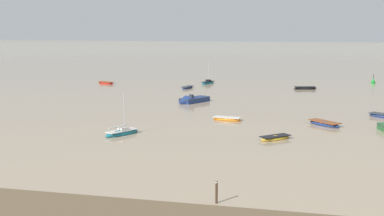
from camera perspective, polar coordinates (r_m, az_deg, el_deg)
The scene contains 11 objects.
motorboat_moored_1 at distance 81.48m, azimuth -0.15°, elevation 0.83°, with size 5.07×6.62×2.18m.
rowboat_moored_0 at distance 110.89m, azimuth -10.03°, elevation 2.91°, with size 4.44×2.90×0.66m.
sailboat_moored_0 at distance 57.84m, azimuth -8.20°, elevation -2.88°, with size 3.62×4.76×5.23m.
rowboat_moored_2 at distance 65.00m, azimuth 15.24°, elevation -1.78°, with size 4.50×4.41×0.74m.
rowboat_moored_3 at distance 100.83m, azimuth -0.54°, elevation 2.41°, with size 2.28×4.14×0.62m.
sailboat_moored_1 at distance 109.40m, azimuth 1.86°, elevation 2.98°, with size 2.96×4.85×5.20m.
rowboat_moored_5 at distance 55.63m, azimuth 9.71°, elevation -3.48°, with size 3.78×3.63×0.62m.
rowboat_moored_7 at distance 102.15m, azimuth 13.09°, elevation 2.27°, with size 4.87×2.79×0.73m.
rowboat_moored_8 at distance 66.30m, azimuth 4.13°, elevation -1.29°, with size 4.14×1.94×0.63m.
channel_buoy at distance 116.60m, azimuth 20.44°, elevation 2.91°, with size 0.90×0.90×2.30m.
mooring_post_left at distance 35.33m, azimuth 2.88°, elevation -9.88°, with size 0.22×0.22×1.81m.
Camera 1 is at (39.73, -43.26, 12.43)m, focal length 45.57 mm.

